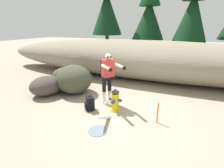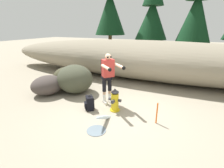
# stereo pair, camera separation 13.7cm
# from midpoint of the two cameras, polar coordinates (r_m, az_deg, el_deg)

# --- Properties ---
(ground_plane) EXTENTS (56.00, 56.00, 0.04)m
(ground_plane) POSITION_cam_midpoint_polar(r_m,az_deg,el_deg) (5.25, 2.11, -9.64)
(ground_plane) COLOR gray
(dirt_embankment) EXTENTS (17.54, 3.20, 1.87)m
(dirt_embankment) POSITION_cam_midpoint_polar(r_m,az_deg,el_deg) (8.46, 11.59, 8.13)
(dirt_embankment) COLOR gray
(dirt_embankment) RESTS_ON ground_plane
(fire_hydrant) EXTENTS (0.41, 0.36, 0.72)m
(fire_hydrant) POSITION_cam_midpoint_polar(r_m,az_deg,el_deg) (5.16, 0.34, -5.80)
(fire_hydrant) COLOR gold
(fire_hydrant) RESTS_ON ground_plane
(hydrant_water_jet) EXTENTS (0.49, 1.29, 0.60)m
(hydrant_water_jet) POSITION_cam_midpoint_polar(r_m,az_deg,el_deg) (4.65, -3.41, -12.17)
(hydrant_water_jet) COLOR silver
(hydrant_water_jet) RESTS_ON ground_plane
(utility_worker) EXTENTS (0.98, 0.93, 1.71)m
(utility_worker) POSITION_cam_midpoint_polar(r_m,az_deg,el_deg) (5.36, -2.19, 3.82)
(utility_worker) COLOR beige
(utility_worker) RESTS_ON ground_plane
(spare_backpack) EXTENTS (0.36, 0.36, 0.47)m
(spare_backpack) POSITION_cam_midpoint_polar(r_m,az_deg,el_deg) (5.31, -8.40, -6.61)
(spare_backpack) COLOR black
(spare_backpack) RESTS_ON ground_plane
(boulder_large) EXTENTS (1.75, 1.69, 1.11)m
(boulder_large) POSITION_cam_midpoint_polar(r_m,az_deg,el_deg) (6.66, -13.45, 1.61)
(boulder_large) COLOR #3F4131
(boulder_large) RESTS_ON ground_plane
(boulder_mid) EXTENTS (1.54, 1.57, 0.84)m
(boulder_mid) POSITION_cam_midpoint_polar(r_m,az_deg,el_deg) (7.58, -16.04, 2.44)
(boulder_mid) COLOR #3F3E2A
(boulder_mid) RESTS_ON ground_plane
(boulder_small) EXTENTS (1.39, 1.51, 0.73)m
(boulder_small) POSITION_cam_midpoint_polar(r_m,az_deg,el_deg) (6.84, -22.07, -0.52)
(boulder_small) COLOR #433A36
(boulder_small) RESTS_ON ground_plane
(pine_tree_far_left) EXTENTS (2.57, 2.57, 7.50)m
(pine_tree_far_left) POSITION_cam_midpoint_polar(r_m,az_deg,el_deg) (15.19, -2.10, 25.47)
(pine_tree_far_left) COLOR #47331E
(pine_tree_far_left) RESTS_ON ground_plane
(pine_tree_left) EXTENTS (2.39, 2.39, 6.27)m
(pine_tree_left) POSITION_cam_midpoint_polar(r_m,az_deg,el_deg) (13.62, 12.31, 22.99)
(pine_tree_left) COLOR #47331E
(pine_tree_left) RESTS_ON ground_plane
(pine_tree_center) EXTENTS (2.25, 2.25, 6.74)m
(pine_tree_center) POSITION_cam_midpoint_polar(r_m,az_deg,el_deg) (12.50, 25.74, 22.36)
(pine_tree_center) COLOR #47331E
(pine_tree_center) RESTS_ON ground_plane
(survey_stake) EXTENTS (0.04, 0.04, 0.60)m
(survey_stake) POSITION_cam_midpoint_polar(r_m,az_deg,el_deg) (4.71, 14.54, -9.48)
(survey_stake) COLOR #E55914
(survey_stake) RESTS_ON ground_plane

